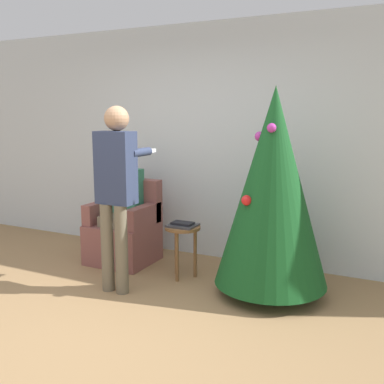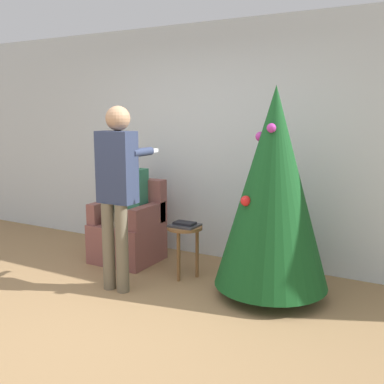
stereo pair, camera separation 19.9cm
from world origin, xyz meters
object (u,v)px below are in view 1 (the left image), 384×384
Objects in this scene: armchair at (125,232)px; side_stool at (183,236)px; christmas_tree at (273,187)px; person_standing at (116,183)px; person_seated at (123,202)px.

armchair is 1.71× the size of side_stool.
christmas_tree reaches higher than person_standing.
christmas_tree is 1.45m from person_standing.
side_stool is at bearing -10.53° from person_seated.
person_standing reaches higher than side_stool.
armchair is at bearing 120.49° from person_standing.
person_standing is 0.93m from side_stool.
person_seated is (0.00, -0.02, 0.36)m from armchair.
person_seated is (-1.79, 0.19, -0.33)m from christmas_tree.
armchair is at bearing 168.06° from side_stool.
side_stool is at bearing 178.27° from christmas_tree.
armchair is 0.74× the size of person_seated.
person_standing is at bearing -126.00° from side_stool.
armchair is 0.36m from person_seated.
armchair reaches higher than side_stool.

